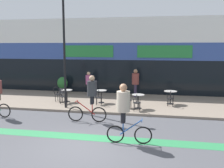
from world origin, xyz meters
TOP-DOWN VIEW (x-y plane):
  - ground_plane at (0.00, 0.00)m, footprint 120.00×120.00m
  - sidewalk_slab at (0.00, 7.25)m, footprint 40.00×5.50m
  - storefront_facade at (0.00, 11.96)m, footprint 40.00×4.06m
  - bike_lane_stripe at (0.00, 1.02)m, footprint 36.00×0.70m
  - bistro_table_0 at (-3.04, 6.50)m, footprint 0.66×0.66m
  - bistro_table_1 at (-0.93, 6.65)m, footprint 0.66×0.66m
  - bistro_table_2 at (1.39, 5.64)m, footprint 0.68×0.68m
  - bistro_table_3 at (3.13, 7.15)m, footprint 0.75×0.75m
  - cafe_chair_0_near at (-3.05, 5.87)m, footprint 0.44×0.59m
  - cafe_chair_0_side at (-3.67, 6.50)m, footprint 0.60×0.45m
  - cafe_chair_1_near at (-0.92, 6.02)m, footprint 0.45×0.60m
  - cafe_chair_2_near at (1.39, 5.01)m, footprint 0.42×0.58m
  - cafe_chair_2_side at (0.77, 5.64)m, footprint 0.59×0.43m
  - cafe_chair_3_near at (3.13, 6.53)m, footprint 0.44×0.59m
  - planter_pot at (-4.47, 9.32)m, footprint 0.74×0.74m
  - lamp_post at (-2.56, 5.07)m, footprint 0.26×0.26m
  - cyclist_0 at (-0.54, 3.07)m, footprint 1.83×0.53m
  - cyclist_1 at (1.39, 0.72)m, footprint 1.66×0.53m
  - pedestrian_near_end at (0.86, 8.95)m, footprint 0.49×0.49m
  - pedestrian_far_end at (-2.41, 9.01)m, footprint 0.45×0.45m

SIDE VIEW (x-z plane):
  - ground_plane at x=0.00m, z-range 0.00..0.00m
  - bike_lane_stripe at x=0.00m, z-range 0.00..0.01m
  - sidewalk_slab at x=0.00m, z-range 0.00..0.12m
  - cafe_chair_0_near at x=-3.05m, z-range 0.19..1.09m
  - cafe_chair_0_side at x=-3.67m, z-range 0.19..1.09m
  - cafe_chair_1_near at x=-0.92m, z-range 0.19..1.09m
  - cafe_chair_2_near at x=1.39m, z-range 0.19..1.09m
  - cafe_chair_2_side at x=0.77m, z-range 0.19..1.09m
  - cafe_chair_3_near at x=3.13m, z-range 0.19..1.09m
  - bistro_table_0 at x=-3.04m, z-range 0.27..1.01m
  - bistro_table_1 at x=-0.93m, z-range 0.28..1.04m
  - bistro_table_2 at x=1.39m, z-range 0.28..1.06m
  - bistro_table_3 at x=3.13m, z-range 0.29..1.06m
  - planter_pot at x=-4.47m, z-range 0.18..1.34m
  - pedestrian_far_end at x=-2.41m, z-range 0.27..1.89m
  - pedestrian_near_end at x=0.86m, z-range 0.29..2.14m
  - cyclist_0 at x=-0.54m, z-range 0.16..2.34m
  - cyclist_1 at x=1.39m, z-range 0.22..2.41m
  - storefront_facade at x=0.00m, z-range -0.01..5.46m
  - lamp_post at x=-2.56m, z-range 0.53..6.62m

